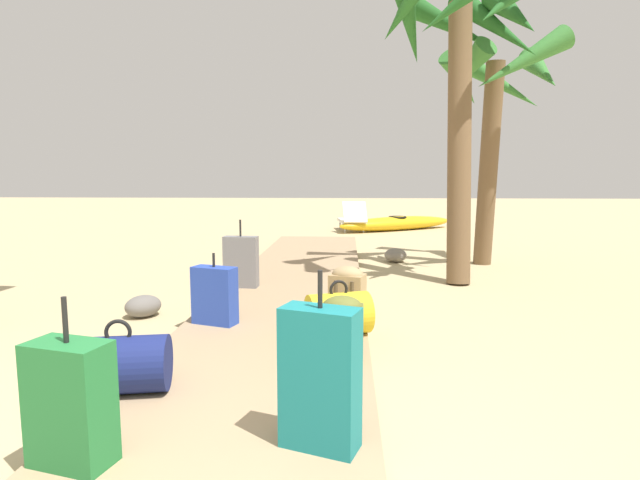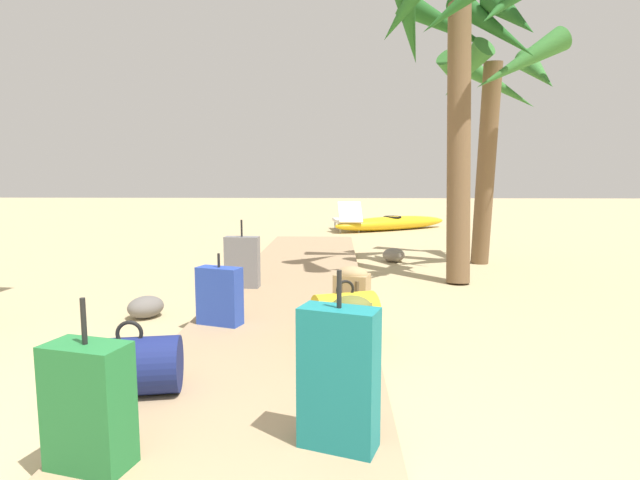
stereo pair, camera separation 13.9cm
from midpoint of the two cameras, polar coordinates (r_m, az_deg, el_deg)
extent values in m
plane|color=tan|center=(5.63, -3.03, -7.40)|extent=(60.00, 60.00, 0.00)
cube|color=tan|center=(6.58, -2.12, -4.93)|extent=(1.69, 9.82, 0.08)
cube|color=tan|center=(4.85, 3.97, -6.32)|extent=(0.37, 0.31, 0.41)
ellipsoid|color=tan|center=(4.81, 3.99, -3.94)|extent=(0.36, 0.30, 0.16)
cylinder|color=brown|center=(4.76, 2.66, -6.55)|extent=(0.04, 0.04, 0.33)
cylinder|color=brown|center=(4.72, 4.54, -6.69)|extent=(0.04, 0.04, 0.33)
cylinder|color=navy|center=(3.40, -20.79, -13.17)|extent=(0.64, 0.46, 0.36)
torus|color=black|center=(3.34, -20.95, -9.81)|extent=(0.17, 0.05, 0.16)
cube|color=olive|center=(3.69, 3.64, -10.64)|extent=(0.31, 0.24, 0.41)
ellipsoid|color=olive|center=(3.63, 3.67, -7.54)|extent=(0.30, 0.23, 0.15)
cylinder|color=#333516|center=(3.58, 2.32, -11.16)|extent=(0.04, 0.04, 0.33)
cylinder|color=#333516|center=(3.58, 4.76, -11.22)|extent=(0.04, 0.04, 0.33)
cube|color=#2847B7|center=(4.67, -11.11, -6.23)|extent=(0.44, 0.29, 0.53)
cylinder|color=black|center=(4.60, -11.20, -2.26)|extent=(0.02, 0.02, 0.13)
cube|color=#237538|center=(2.66, -25.22, -16.56)|extent=(0.41, 0.29, 0.59)
cylinder|color=black|center=(2.53, -25.70, -8.21)|extent=(0.02, 0.02, 0.21)
cube|color=#197A7F|center=(2.54, 1.64, -15.51)|extent=(0.42, 0.30, 0.71)
cylinder|color=black|center=(2.40, 1.67, -5.64)|extent=(0.02, 0.02, 0.18)
cylinder|color=gold|center=(4.30, 3.07, -8.42)|extent=(0.62, 0.52, 0.36)
torus|color=black|center=(4.24, 3.09, -5.69)|extent=(0.16, 0.08, 0.16)
cube|color=slate|center=(6.16, -8.37, -2.48)|extent=(0.42, 0.19, 0.62)
cylinder|color=black|center=(6.11, -8.44, 1.36)|extent=(0.02, 0.02, 0.20)
cylinder|color=brown|center=(8.43, 19.15, 7.93)|extent=(0.29, 0.61, 3.19)
cone|color=#387A33|center=(8.78, 24.39, 17.15)|extent=(0.42, 1.48, 0.99)
cone|color=#387A33|center=(9.32, 20.14, 16.49)|extent=(1.48, 0.91, 1.15)
cone|color=#387A33|center=(8.83, 16.38, 17.06)|extent=(0.98, 1.01, 0.93)
cone|color=#387A33|center=(8.25, 16.83, 17.92)|extent=(0.79, 1.10, 0.87)
cone|color=#387A33|center=(7.96, 22.57, 18.30)|extent=(1.54, 0.74, 1.05)
cylinder|color=brown|center=(7.04, 16.18, 10.55)|extent=(0.31, 0.74, 3.75)
cone|color=#236023|center=(7.63, 21.69, 22.94)|extent=(0.60, 1.35, 1.06)
cone|color=#236023|center=(8.00, 19.84, 22.04)|extent=(1.29, 1.28, 1.30)
cone|color=#236023|center=(8.07, 15.10, 22.60)|extent=(1.55, 0.42, 1.00)
cone|color=#236023|center=(7.45, 10.72, 23.51)|extent=(0.79, 1.38, 1.18)
cube|color=white|center=(13.46, 3.89, 2.18)|extent=(0.78, 1.47, 0.08)
cube|color=white|center=(12.85, 4.30, 3.19)|extent=(0.66, 0.53, 0.53)
cylinder|color=silver|center=(13.99, 2.58, 1.76)|extent=(0.04, 0.04, 0.22)
cylinder|color=silver|center=(14.06, 4.52, 1.77)|extent=(0.04, 0.04, 0.22)
cylinder|color=silver|center=(12.89, 3.20, 1.29)|extent=(0.04, 0.04, 0.22)
cylinder|color=silver|center=(12.96, 5.30, 1.31)|extent=(0.04, 0.04, 0.22)
ellipsoid|color=gold|center=(13.72, 9.11, 1.89)|extent=(3.46, 2.55, 0.37)
torus|color=black|center=(13.70, 9.12, 2.59)|extent=(0.68, 0.68, 0.05)
ellipsoid|color=slate|center=(5.42, -18.85, -7.16)|extent=(0.47, 0.48, 0.22)
ellipsoid|color=gray|center=(8.53, 9.09, -1.72)|extent=(0.47, 0.50, 0.23)
camera|label=1|loc=(0.07, 90.57, -0.07)|focal=28.02mm
camera|label=2|loc=(0.07, -89.43, 0.07)|focal=28.02mm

